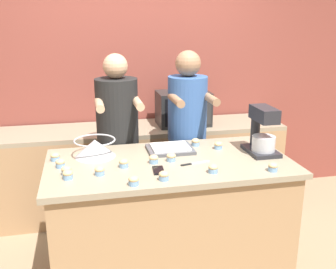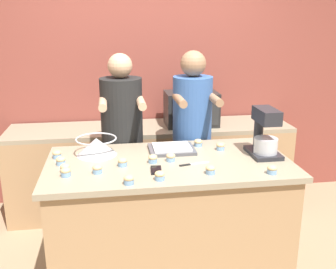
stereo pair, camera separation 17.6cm
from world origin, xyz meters
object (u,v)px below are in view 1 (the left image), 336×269
object	(u,v)px
cupcake_2	(55,157)
cupcake_11	(66,170)
cupcake_4	(273,167)
cell_phone	(158,170)
cupcake_12	(213,168)
cupcake_13	(60,163)
baking_tray	(170,149)
microwave_oven	(183,108)
cupcake_1	(196,142)
cupcake_9	(164,176)
cupcake_0	(154,159)
cupcake_5	(100,171)
knife	(193,164)
cupcake_7	(68,175)
person_right	(187,142)
cupcake_3	(124,163)
person_left	(118,148)
cupcake_10	(134,181)
mixing_bowl	(95,147)
cupcake_8	(171,157)
stand_mixer	(262,133)
cupcake_6	(218,145)

from	to	relation	value
cupcake_2	cupcake_11	size ratio (longest dim) A/B	1.00
cupcake_4	cell_phone	bearing A→B (deg)	167.58
cupcake_12	cupcake_13	bearing A→B (deg)	162.38
baking_tray	microwave_oven	world-z (taller)	microwave_oven
cupcake_1	cupcake_12	xyz separation A→B (m)	(-0.05, -0.56, 0.00)
cupcake_1	cupcake_9	xyz separation A→B (m)	(-0.38, -0.61, 0.00)
cupcake_0	cupcake_5	bearing A→B (deg)	-160.02
knife	cupcake_7	world-z (taller)	cupcake_7
cupcake_12	cupcake_7	bearing A→B (deg)	174.08
person_right	cupcake_3	bearing A→B (deg)	-132.69
cupcake_1	cupcake_7	size ratio (longest dim) A/B	1.00
baking_tray	cupcake_11	world-z (taller)	cupcake_11
person_left	cupcake_7	size ratio (longest dim) A/B	25.69
person_right	cupcake_10	world-z (taller)	person_right
person_left	cupcake_13	size ratio (longest dim) A/B	25.69
mixing_bowl	cupcake_13	world-z (taller)	mixing_bowl
cupcake_10	cupcake_8	bearing A→B (deg)	48.48
baking_tray	cupcake_8	distance (m)	0.22
cupcake_2	cupcake_10	bearing A→B (deg)	-47.89
cupcake_0	cupcake_10	bearing A→B (deg)	-118.40
person_right	person_left	bearing A→B (deg)	179.98
stand_mixer	cupcake_9	world-z (taller)	stand_mixer
baking_tray	cupcake_10	bearing A→B (deg)	-121.79
cupcake_1	cupcake_5	xyz separation A→B (m)	(-0.77, -0.44, 0.00)
person_right	stand_mixer	bearing A→B (deg)	-56.02
person_left	cupcake_4	bearing A→B (deg)	-45.93
cupcake_1	cupcake_11	size ratio (longest dim) A/B	1.00
stand_mixer	cell_phone	distance (m)	0.85
cupcake_8	person_left	bearing A→B (deg)	116.37
cupcake_7	cupcake_12	bearing A→B (deg)	-5.92
knife	cupcake_3	distance (m)	0.48
baking_tray	cupcake_8	world-z (taller)	cupcake_8
cupcake_5	cupcake_7	bearing A→B (deg)	-173.37
cell_phone	cupcake_4	distance (m)	0.75
person_right	microwave_oven	distance (m)	0.60
cupcake_4	cupcake_12	size ratio (longest dim) A/B	1.00
cupcake_1	cupcake_6	world-z (taller)	same
cupcake_2	cell_phone	bearing A→B (deg)	-27.17
cupcake_12	cupcake_11	bearing A→B (deg)	169.75
stand_mixer	knife	xyz separation A→B (m)	(-0.56, -0.11, -0.15)
cupcake_5	person_left	bearing A→B (deg)	76.27
cupcake_1	cupcake_9	bearing A→B (deg)	-121.99
person_right	cupcake_0	bearing A→B (deg)	-122.74
cupcake_2	cupcake_4	size ratio (longest dim) A/B	1.00
cupcake_8	cupcake_10	distance (m)	0.47
cupcake_13	baking_tray	bearing A→B (deg)	12.34
cell_phone	cupcake_1	xyz separation A→B (m)	(0.39, 0.46, 0.02)
stand_mixer	cupcake_7	bearing A→B (deg)	-171.88
knife	cupcake_10	world-z (taller)	cupcake_10
cupcake_1	cupcake_11	distance (m)	1.05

